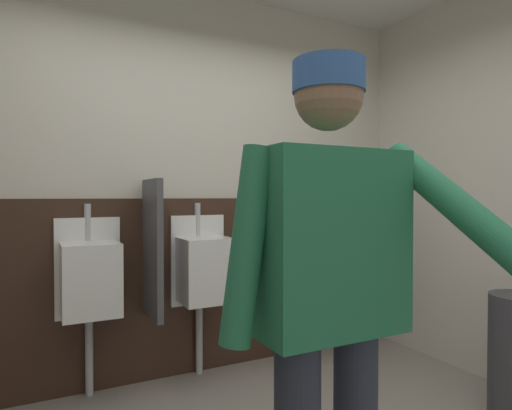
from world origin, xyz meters
The scene contains 7 objects.
wall_back centered at (0.00, 1.62, 1.40)m, with size 4.40×0.12×2.80m, color beige.
wainscot_band_back centered at (0.00, 1.55, 0.64)m, with size 3.80×0.03×1.27m, color #382319.
urinal_left centered at (-0.62, 1.40, 0.78)m, with size 0.40×0.34×1.24m.
urinal_middle centered at (0.13, 1.40, 0.78)m, with size 0.40×0.34×1.24m.
urinal_right centered at (0.88, 1.40, 0.78)m, with size 0.40×0.34×1.24m.
privacy_divider_panel centered at (-0.24, 1.33, 0.95)m, with size 0.04×0.40×0.90m, color #4C4C51.
person centered at (-0.12, -0.40, 1.00)m, with size 0.68×0.60×1.70m.
Camera 1 is at (-0.92, -1.46, 1.29)m, focal length 30.22 mm.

